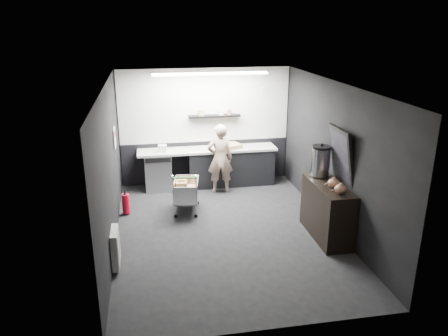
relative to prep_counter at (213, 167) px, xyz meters
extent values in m
plane|color=black|center=(-0.14, -2.42, -0.46)|extent=(5.50, 5.50, 0.00)
plane|color=white|center=(-0.14, -2.42, 2.24)|extent=(5.50, 5.50, 0.00)
plane|color=black|center=(-0.14, 0.33, 0.89)|extent=(5.50, 0.00, 5.50)
plane|color=black|center=(-0.14, -5.17, 0.89)|extent=(5.50, 0.00, 5.50)
plane|color=black|center=(-2.14, -2.42, 0.89)|extent=(0.00, 5.50, 5.50)
plane|color=black|center=(1.86, -2.42, 0.89)|extent=(0.00, 5.50, 5.50)
cube|color=silver|center=(-0.14, 0.31, 1.39)|extent=(3.95, 0.02, 1.70)
cube|color=black|center=(-0.14, 0.31, 0.04)|extent=(3.95, 0.02, 1.00)
cube|color=black|center=(0.06, 0.20, 1.16)|extent=(1.20, 0.22, 0.04)
cylinder|color=silver|center=(1.26, 0.30, 1.69)|extent=(0.20, 0.03, 0.20)
cube|color=silver|center=(-2.12, -1.12, 1.09)|extent=(0.02, 0.30, 0.40)
cube|color=red|center=(-2.11, -1.12, 1.16)|extent=(0.02, 0.22, 0.10)
cube|color=silver|center=(-2.08, -3.32, -0.11)|extent=(0.10, 0.50, 0.60)
cube|color=white|center=(-0.14, -0.57, 2.21)|extent=(2.40, 0.20, 0.04)
cube|color=black|center=(0.41, 0.00, -0.03)|extent=(2.00, 0.56, 0.85)
cube|color=#A9A9A5|center=(-0.14, 0.00, 0.42)|extent=(3.20, 0.60, 0.05)
cube|color=#9EA0A5|center=(-1.29, 0.00, -0.03)|extent=(0.60, 0.58, 0.85)
cube|color=black|center=(-1.29, -0.30, 0.32)|extent=(0.56, 0.02, 0.10)
imported|color=beige|center=(0.08, -0.45, 0.33)|extent=(0.59, 0.41, 1.58)
cube|color=silver|center=(-0.77, -1.36, -0.19)|extent=(0.60, 0.81, 0.02)
cube|color=silver|center=(-1.00, -1.36, 0.00)|extent=(0.15, 0.74, 0.39)
cube|color=silver|center=(-0.54, -1.36, 0.00)|extent=(0.15, 0.74, 0.39)
cube|color=silver|center=(-0.77, -1.72, 0.00)|extent=(0.48, 0.10, 0.39)
cube|color=silver|center=(-0.77, -1.00, 0.00)|extent=(0.48, 0.10, 0.39)
cylinder|color=silver|center=(-0.97, -1.69, -0.31)|extent=(0.02, 0.02, 0.26)
cylinder|color=silver|center=(-0.57, -1.69, -0.31)|extent=(0.02, 0.02, 0.26)
cylinder|color=silver|center=(-0.97, -1.03, -0.31)|extent=(0.02, 0.02, 0.26)
cylinder|color=silver|center=(-0.57, -1.03, -0.31)|extent=(0.02, 0.02, 0.26)
cylinder|color=green|center=(-0.77, -1.78, 0.42)|extent=(0.48, 0.11, 0.03)
cube|color=olive|center=(-0.87, -1.27, -0.01)|extent=(0.25, 0.29, 0.33)
cube|color=olive|center=(-0.64, -1.46, -0.03)|extent=(0.23, 0.27, 0.30)
cylinder|color=black|center=(-0.97, -1.69, -0.42)|extent=(0.07, 0.04, 0.07)
cylinder|color=black|center=(-0.97, -1.03, -0.42)|extent=(0.07, 0.04, 0.07)
cylinder|color=black|center=(-0.57, -1.69, -0.42)|extent=(0.07, 0.04, 0.07)
cylinder|color=black|center=(-0.57, -1.03, -0.42)|extent=(0.07, 0.04, 0.07)
cube|color=black|center=(1.59, -2.91, 0.04)|extent=(0.50, 1.33, 1.00)
cylinder|color=silver|center=(1.59, -2.47, 0.82)|extent=(0.33, 0.33, 0.51)
cylinder|color=black|center=(1.59, -2.47, 1.10)|extent=(0.33, 0.33, 0.04)
sphere|color=black|center=(1.59, -2.47, 1.14)|extent=(0.06, 0.06, 0.06)
ellipsoid|color=brown|center=(1.59, -3.08, 0.63)|extent=(0.20, 0.20, 0.16)
ellipsoid|color=brown|center=(1.59, -3.36, 0.63)|extent=(0.20, 0.20, 0.16)
cube|color=black|center=(1.80, -2.86, 1.04)|extent=(0.22, 0.78, 0.99)
cube|color=black|center=(1.78, -2.86, 1.04)|extent=(0.16, 0.67, 0.86)
cylinder|color=red|center=(-1.99, -1.31, -0.23)|extent=(0.15, 0.15, 0.41)
cone|color=black|center=(-1.99, -1.31, 0.00)|extent=(0.10, 0.10, 0.06)
cylinder|color=black|center=(-1.99, -1.31, 0.04)|extent=(0.03, 0.03, 0.06)
cube|color=#9F8754|center=(0.38, -0.05, 0.49)|extent=(0.59, 0.53, 0.10)
cylinder|color=silver|center=(0.15, 0.00, 0.55)|extent=(0.21, 0.21, 0.21)
cube|color=silver|center=(-1.17, -0.05, 0.52)|extent=(0.20, 0.16, 0.16)
camera|label=1|loc=(-1.47, -9.58, 3.29)|focal=35.00mm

